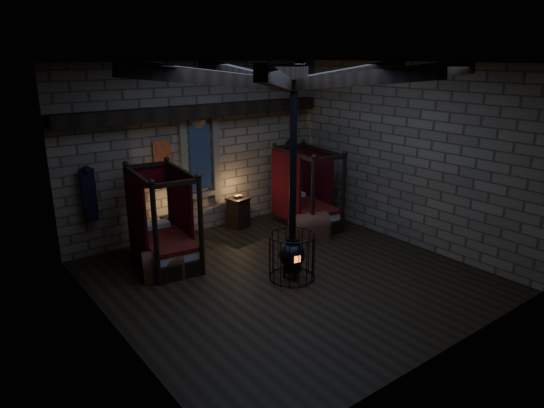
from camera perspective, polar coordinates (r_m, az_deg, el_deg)
room at (r=9.14m, az=1.59°, el=13.39°), size 7.02×7.02×4.29m
bed_left at (r=10.76m, az=-12.61°, el=-4.18°), size 1.25×2.06×2.05m
bed_right at (r=12.86m, az=3.93°, el=-0.26°), size 1.24×2.04×2.01m
trunk_left at (r=10.14m, az=-12.70°, el=-7.03°), size 0.93×0.75×0.59m
trunk_right at (r=11.91m, az=4.44°, el=-2.76°), size 1.02×0.79×0.66m
nightstand_left at (r=11.76m, az=-11.54°, el=-3.00°), size 0.52×0.50×0.85m
nightstand_right at (r=12.65m, az=-3.97°, el=-0.99°), size 0.58×0.57×0.87m
stove at (r=9.72m, az=2.36°, el=-5.55°), size 0.93×0.93×4.05m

